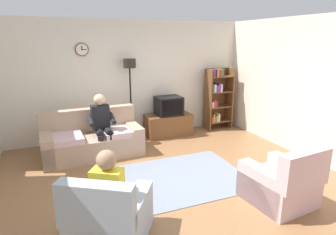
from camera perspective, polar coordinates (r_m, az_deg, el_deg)
ground_plane at (r=4.82m, az=1.25°, el=-12.63°), size 12.00×12.00×0.00m
back_wall_assembly at (r=6.85m, az=-7.62°, el=7.53°), size 6.20×0.17×2.70m
right_wall at (r=6.07m, az=27.05°, el=5.01°), size 0.12×5.80×2.70m
couch at (r=5.92m, az=-14.82°, el=-4.42°), size 1.94×0.96×0.90m
tv_stand at (r=6.95m, az=0.05°, el=-1.45°), size 1.10×0.56×0.52m
tv at (r=6.80m, az=0.13°, el=2.35°), size 0.60×0.49×0.44m
bookshelf at (r=7.48m, az=9.67°, el=4.06°), size 0.68×0.36×1.55m
floor_lamp at (r=6.52m, az=-7.58°, el=8.03°), size 0.28×0.28×1.85m
armchair_near_window at (r=3.52m, az=-11.52°, el=-19.11°), size 1.15×1.17×0.90m
armchair_near_bookshelf at (r=4.43m, az=21.54°, el=-12.24°), size 0.88×0.95×0.90m
area_rug at (r=4.94m, az=2.33°, el=-11.86°), size 2.20×1.70×0.01m
person_on_couch at (r=5.73m, az=-13.05°, el=-0.93°), size 0.52×0.55×1.24m
person_in_left_armchair at (r=3.42m, az=-11.25°, el=-13.93°), size 0.61×0.64×1.12m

